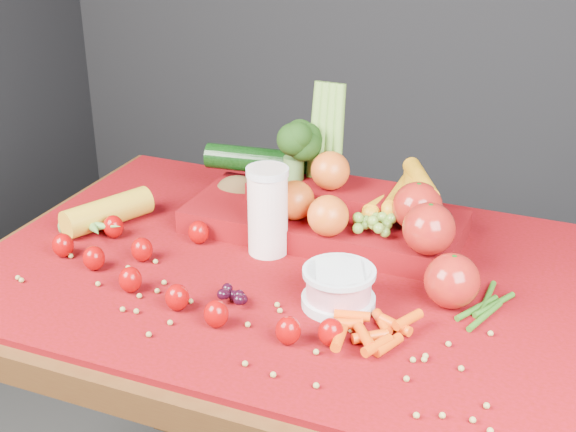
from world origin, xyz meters
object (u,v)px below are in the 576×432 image
at_px(table, 284,317).
at_px(produce_mound, 342,207).
at_px(milk_glass, 268,208).
at_px(yogurt_bowl, 339,286).

xyz_separation_m(table, produce_mound, (0.06, 0.15, 0.17)).
relative_size(milk_glass, produce_mound, 0.27).
distance_m(yogurt_bowl, produce_mound, 0.25).
bearing_deg(milk_glass, yogurt_bowl, -35.33).
xyz_separation_m(table, yogurt_bowl, (0.13, -0.09, 0.14)).
height_order(table, milk_glass, milk_glass).
bearing_deg(table, yogurt_bowl, -33.86).
distance_m(table, produce_mound, 0.23).
bearing_deg(produce_mound, table, -110.45).
height_order(yogurt_bowl, produce_mound, produce_mound).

